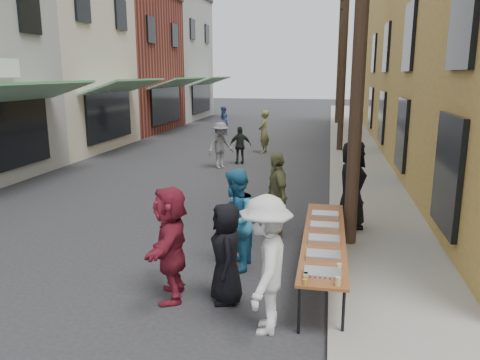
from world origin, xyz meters
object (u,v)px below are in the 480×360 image
at_px(guest_front_a, 226,253).
at_px(utility_pole_far, 339,57).
at_px(utility_pole_near, 362,13).
at_px(guest_front_c, 235,220).
at_px(serving_table, 324,238).
at_px(server, 352,185).
at_px(utility_pole_mid, 344,48).
at_px(catering_tray_sausage, 323,274).

bearing_deg(guest_front_a, utility_pole_far, 156.59).
xyz_separation_m(utility_pole_near, guest_front_a, (-1.95, -2.73, -3.72)).
bearing_deg(guest_front_c, utility_pole_near, 127.55).
bearing_deg(serving_table, guest_front_c, 178.62).
height_order(utility_pole_far, server, utility_pole_far).
height_order(serving_table, server, server).
distance_m(guest_front_a, guest_front_c, 1.20).
xyz_separation_m(utility_pole_mid, catering_tray_sausage, (-0.50, -15.23, -3.71)).
height_order(serving_table, guest_front_c, guest_front_c).
xyz_separation_m(serving_table, server, (0.55, 2.57, 0.35)).
height_order(utility_pole_mid, server, utility_pole_mid).
xyz_separation_m(utility_pole_mid, server, (0.05, -11.01, -3.44)).
distance_m(serving_table, guest_front_c, 1.56).
bearing_deg(catering_tray_sausage, guest_front_a, 160.95).
bearing_deg(guest_front_a, serving_table, 109.26).
xyz_separation_m(utility_pole_mid, guest_front_a, (-1.95, -14.73, -3.72)).
distance_m(utility_pole_mid, utility_pole_far, 12.00).
height_order(utility_pole_mid, catering_tray_sausage, utility_pole_mid).
xyz_separation_m(utility_pole_mid, serving_table, (-0.50, -13.58, -3.79)).
bearing_deg(serving_table, utility_pole_near, 72.39).
xyz_separation_m(serving_table, guest_front_c, (-1.54, 0.04, 0.21)).
relative_size(catering_tray_sausage, server, 0.26).
xyz_separation_m(utility_pole_near, utility_pole_mid, (0.00, 12.00, 0.00)).
relative_size(utility_pole_mid, guest_front_c, 4.89).
distance_m(catering_tray_sausage, server, 4.26).
height_order(utility_pole_mid, serving_table, utility_pole_mid).
bearing_deg(guest_front_c, server, 140.99).
height_order(utility_pole_far, catering_tray_sausage, utility_pole_far).
relative_size(utility_pole_near, utility_pole_far, 1.00).
bearing_deg(utility_pole_far, utility_pole_mid, -90.00).
bearing_deg(utility_pole_near, server, 87.12).
distance_m(guest_front_a, server, 4.23).
xyz_separation_m(utility_pole_far, server, (0.05, -23.01, -3.44)).
xyz_separation_m(catering_tray_sausage, guest_front_c, (-1.54, 1.69, 0.13)).
relative_size(utility_pole_mid, utility_pole_far, 1.00).
relative_size(utility_pole_far, guest_front_c, 4.89).
bearing_deg(utility_pole_mid, guest_front_c, -98.58).
bearing_deg(utility_pole_near, catering_tray_sausage, -98.81).
distance_m(guest_front_c, server, 3.29).
bearing_deg(utility_pole_near, serving_table, -107.61).
bearing_deg(guest_front_c, utility_pole_far, 175.98).
bearing_deg(catering_tray_sausage, guest_front_c, 132.43).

